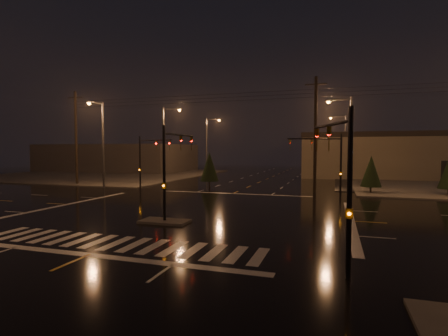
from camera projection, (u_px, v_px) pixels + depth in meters
The scene contains 20 objects.
ground at pixel (190, 212), 25.40m from camera, with size 140.00×140.00×0.00m, color black.
sidewalk_nw at pixel (103, 174), 63.06m from camera, with size 36.00×36.00×0.12m, color #43403B.
median_island at pixel (165, 221), 21.59m from camera, with size 3.00×1.60×0.15m, color #43403B.
crosswalk at pixel (116, 243), 16.84m from camera, with size 15.00×2.60×0.01m, color beige.
stop_bar_near at pixel (88, 255), 14.93m from camera, with size 16.00×0.50×0.01m, color beige.
stop_bar_far at pixel (233, 194), 35.86m from camera, with size 16.00×0.50×0.01m, color beige.
commercial_block at pixel (118, 158), 75.85m from camera, with size 30.00×18.00×5.60m, color #403A38.
signal_mast_median at pixel (171, 162), 22.28m from camera, with size 0.25×4.59×6.00m.
signal_mast_ne at pixel (330, 158), 31.95m from camera, with size 4.84×1.86×6.00m.
signal_mast_nw at pixel (146, 156), 37.73m from camera, with size 4.84×1.86×6.00m.
signal_mast_se at pixel (341, 171), 12.82m from camera, with size 1.55×3.87×6.00m.
streetlight_1 at pixel (166, 140), 45.62m from camera, with size 2.77×0.32×10.00m.
streetlight_2 at pixel (208, 142), 60.83m from camera, with size 2.77×0.32×10.00m.
streetlight_3 at pixel (347, 137), 36.91m from camera, with size 2.77×0.32×10.00m.
streetlight_4 at pixel (343, 142), 55.93m from camera, with size 2.77×0.32×10.00m.
streetlight_5 at pixel (101, 139), 40.60m from camera, with size 0.32×2.77×10.00m.
utility_pole_0 at pixel (76, 137), 45.08m from camera, with size 2.20×0.32×12.00m.
utility_pole_1 at pixel (315, 134), 35.96m from camera, with size 2.20×0.32×12.00m.
conifer_0 at pixel (371, 171), 35.95m from camera, with size 2.07×2.07×3.94m.
conifer_3 at pixel (209, 167), 42.32m from camera, with size 2.26×2.26×4.23m.
Camera 1 is at (10.02, -23.25, 4.50)m, focal length 28.00 mm.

